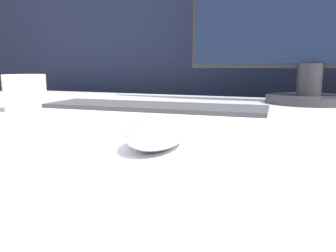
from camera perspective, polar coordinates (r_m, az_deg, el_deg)
name	(u,v)px	position (r m, az deg, el deg)	size (l,w,h in m)	color
partition_panel	(239,145)	(1.23, 12.26, -3.32)	(5.00, 0.03, 1.18)	black
computer_mouse_near	(157,133)	(0.38, -1.90, -1.14)	(0.08, 0.12, 0.04)	white
keyboard	(153,111)	(0.62, -2.58, 2.62)	(0.45, 0.15, 0.02)	white
monitor	(315,1)	(0.94, 24.29, 19.21)	(0.63, 0.21, 0.48)	#28282D
mug	(25,92)	(0.78, -23.63, 5.37)	(0.09, 0.09, 0.08)	white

